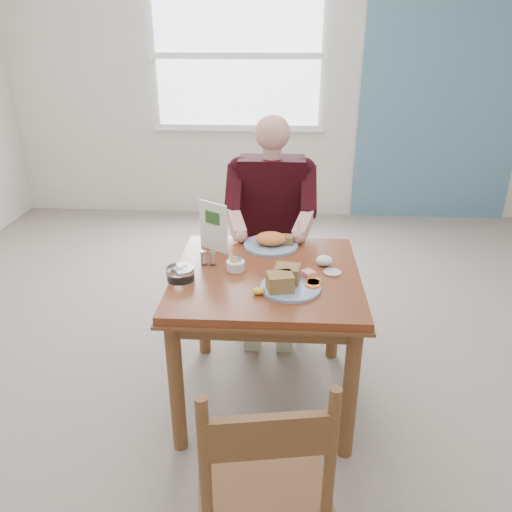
# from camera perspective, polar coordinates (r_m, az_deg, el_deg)

# --- Properties ---
(floor) EXTENTS (6.00, 6.00, 0.00)m
(floor) POSITION_cam_1_polar(r_m,az_deg,el_deg) (2.84, 1.07, -15.57)
(floor) COLOR slate
(floor) RESTS_ON ground
(wall_back) EXTENTS (5.50, 0.00, 5.50)m
(wall_back) POSITION_cam_1_polar(r_m,az_deg,el_deg) (5.19, 2.63, 19.70)
(wall_back) COLOR silver
(wall_back) RESTS_ON ground
(accent_panel) EXTENTS (1.60, 0.02, 2.80)m
(accent_panel) POSITION_cam_1_polar(r_m,az_deg,el_deg) (5.39, 20.85, 18.42)
(accent_panel) COLOR slate
(accent_panel) RESTS_ON ground
(lemon_wedge) EXTENTS (0.06, 0.05, 0.03)m
(lemon_wedge) POSITION_cam_1_polar(r_m,az_deg,el_deg) (2.22, 0.31, -4.03)
(lemon_wedge) COLOR yellow
(lemon_wedge) RESTS_ON table
(napkin) EXTENTS (0.08, 0.07, 0.05)m
(napkin) POSITION_cam_1_polar(r_m,az_deg,el_deg) (2.51, 7.80, -0.51)
(napkin) COLOR white
(napkin) RESTS_ON table
(metal_dish) EXTENTS (0.10, 0.10, 0.01)m
(metal_dish) POSITION_cam_1_polar(r_m,az_deg,el_deg) (2.44, 8.72, -1.88)
(metal_dish) COLOR silver
(metal_dish) RESTS_ON table
(window) EXTENTS (1.72, 0.04, 1.42)m
(window) POSITION_cam_1_polar(r_m,az_deg,el_deg) (5.17, -2.11, 21.91)
(window) COLOR white
(window) RESTS_ON wall_back
(table) EXTENTS (0.92, 0.92, 0.75)m
(table) POSITION_cam_1_polar(r_m,az_deg,el_deg) (2.48, 1.18, -4.18)
(table) COLOR brown
(table) RESTS_ON ground
(chair_far) EXTENTS (0.42, 0.42, 0.95)m
(chair_far) POSITION_cam_1_polar(r_m,az_deg,el_deg) (3.26, 1.71, 0.04)
(chair_far) COLOR brown
(chair_far) RESTS_ON ground
(chair_near) EXTENTS (0.48, 0.48, 0.95)m
(chair_near) POSITION_cam_1_polar(r_m,az_deg,el_deg) (1.79, 0.77, -24.33)
(chair_near) COLOR brown
(chair_near) RESTS_ON ground
(diner) EXTENTS (0.53, 0.56, 1.39)m
(diner) POSITION_cam_1_polar(r_m,az_deg,el_deg) (3.06, 1.73, 5.03)
(diner) COLOR tan
(diner) RESTS_ON chair_far
(near_plate) EXTENTS (0.30, 0.30, 0.09)m
(near_plate) POSITION_cam_1_polar(r_m,az_deg,el_deg) (2.27, 3.68, -2.93)
(near_plate) COLOR white
(near_plate) RESTS_ON table
(far_plate) EXTENTS (0.32, 0.32, 0.08)m
(far_plate) POSITION_cam_1_polar(r_m,az_deg,el_deg) (2.70, 1.85, 1.66)
(far_plate) COLOR white
(far_plate) RESTS_ON table
(caddy) EXTENTS (0.10, 0.10, 0.07)m
(caddy) POSITION_cam_1_polar(r_m,az_deg,el_deg) (2.44, -2.35, -1.08)
(caddy) COLOR white
(caddy) RESTS_ON table
(shakers) EXTENTS (0.08, 0.04, 0.08)m
(shakers) POSITION_cam_1_polar(r_m,az_deg,el_deg) (2.50, -5.49, -0.21)
(shakers) COLOR white
(shakers) RESTS_ON table
(creamer) EXTENTS (0.14, 0.14, 0.06)m
(creamer) POSITION_cam_1_polar(r_m,az_deg,el_deg) (2.37, -8.63, -1.97)
(creamer) COLOR white
(creamer) RESTS_ON table
(menu) EXTENTS (0.16, 0.11, 0.27)m
(menu) POSITION_cam_1_polar(r_m,az_deg,el_deg) (2.63, -4.90, 3.40)
(menu) COLOR white
(menu) RESTS_ON table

